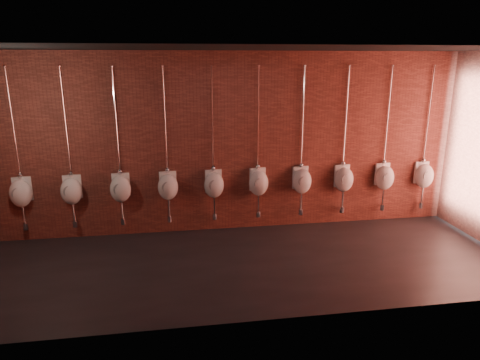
# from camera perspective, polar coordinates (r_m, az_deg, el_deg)

# --- Properties ---
(ground) EXTENTS (8.50, 8.50, 0.00)m
(ground) POSITION_cam_1_polar(r_m,az_deg,el_deg) (6.74, 0.12, -11.17)
(ground) COLOR black
(ground) RESTS_ON ground
(room_shell) EXTENTS (8.54, 3.04, 3.22)m
(room_shell) POSITION_cam_1_polar(r_m,az_deg,el_deg) (6.10, 0.14, 5.95)
(room_shell) COLOR black
(room_shell) RESTS_ON ground
(urinal_0) EXTENTS (0.40, 0.36, 2.71)m
(urinal_0) POSITION_cam_1_polar(r_m,az_deg,el_deg) (8.05, -27.20, -1.46)
(urinal_0) COLOR white
(urinal_0) RESTS_ON ground
(urinal_1) EXTENTS (0.40, 0.36, 2.71)m
(urinal_1) POSITION_cam_1_polar(r_m,az_deg,el_deg) (7.82, -21.56, -1.26)
(urinal_1) COLOR white
(urinal_1) RESTS_ON ground
(urinal_2) EXTENTS (0.40, 0.36, 2.71)m
(urinal_2) POSITION_cam_1_polar(r_m,az_deg,el_deg) (7.68, -15.65, -1.03)
(urinal_2) COLOR white
(urinal_2) RESTS_ON ground
(urinal_3) EXTENTS (0.40, 0.36, 2.71)m
(urinal_3) POSITION_cam_1_polar(r_m,az_deg,el_deg) (7.62, -9.58, -0.79)
(urinal_3) COLOR white
(urinal_3) RESTS_ON ground
(urinal_4) EXTENTS (0.40, 0.36, 2.71)m
(urinal_4) POSITION_cam_1_polar(r_m,az_deg,el_deg) (7.64, -3.49, -0.53)
(urinal_4) COLOR white
(urinal_4) RESTS_ON ground
(urinal_5) EXTENTS (0.40, 0.36, 2.71)m
(urinal_5) POSITION_cam_1_polar(r_m,az_deg,el_deg) (7.76, 2.49, -0.28)
(urinal_5) COLOR white
(urinal_5) RESTS_ON ground
(urinal_6) EXTENTS (0.40, 0.36, 2.71)m
(urinal_6) POSITION_cam_1_polar(r_m,az_deg,el_deg) (7.95, 8.24, -0.03)
(urinal_6) COLOR white
(urinal_6) RESTS_ON ground
(urinal_7) EXTENTS (0.40, 0.36, 2.71)m
(urinal_7) POSITION_cam_1_polar(r_m,az_deg,el_deg) (8.22, 13.67, 0.20)
(urinal_7) COLOR white
(urinal_7) RESTS_ON ground
(urinal_8) EXTENTS (0.40, 0.36, 2.71)m
(urinal_8) POSITION_cam_1_polar(r_m,az_deg,el_deg) (8.56, 18.71, 0.42)
(urinal_8) COLOR white
(urinal_8) RESTS_ON ground
(urinal_9) EXTENTS (0.40, 0.36, 2.71)m
(urinal_9) POSITION_cam_1_polar(r_m,az_deg,el_deg) (8.96, 23.33, 0.62)
(urinal_9) COLOR white
(urinal_9) RESTS_ON ground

